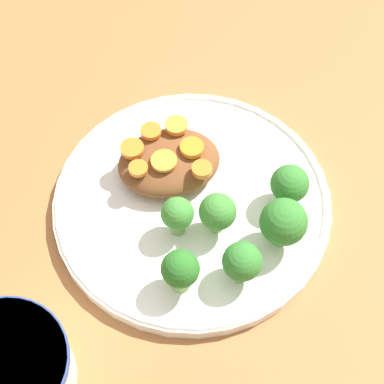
% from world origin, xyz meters
% --- Properties ---
extents(ground_plane, '(4.00, 4.00, 0.00)m').
position_xyz_m(ground_plane, '(0.00, 0.00, 0.00)').
color(ground_plane, '#9E6638').
extents(plate, '(0.29, 0.29, 0.02)m').
position_xyz_m(plate, '(0.00, 0.00, 0.01)').
color(plate, white).
rests_on(plate, ground_plane).
extents(dip_bowl, '(0.12, 0.12, 0.05)m').
position_xyz_m(dip_bowl, '(0.20, 0.14, 0.03)').
color(dip_bowl, white).
rests_on(dip_bowl, ground_plane).
extents(stew_mound, '(0.11, 0.08, 0.03)m').
position_xyz_m(stew_mound, '(0.01, -0.04, 0.03)').
color(stew_mound, brown).
rests_on(stew_mound, plate).
extents(broccoli_floret_0, '(0.04, 0.04, 0.05)m').
position_xyz_m(broccoli_floret_0, '(-0.02, 0.04, 0.05)').
color(broccoli_floret_0, '#7FA85B').
rests_on(broccoli_floret_0, plate).
extents(broccoli_floret_1, '(0.04, 0.04, 0.05)m').
position_xyz_m(broccoli_floret_1, '(-0.09, 0.02, 0.04)').
color(broccoli_floret_1, '#759E51').
rests_on(broccoli_floret_1, plate).
extents(broccoli_floret_2, '(0.05, 0.05, 0.06)m').
position_xyz_m(broccoli_floret_2, '(-0.07, 0.07, 0.05)').
color(broccoli_floret_2, '#759E51').
rests_on(broccoli_floret_2, plate).
extents(broccoli_floret_3, '(0.04, 0.04, 0.05)m').
position_xyz_m(broccoli_floret_3, '(0.03, 0.09, 0.04)').
color(broccoli_floret_3, '#7FA85B').
rests_on(broccoli_floret_3, plate).
extents(broccoli_floret_4, '(0.04, 0.04, 0.05)m').
position_xyz_m(broccoli_floret_4, '(-0.02, 0.09, 0.04)').
color(broccoli_floret_4, '#7FA85B').
rests_on(broccoli_floret_4, plate).
extents(broccoli_floret_5, '(0.03, 0.03, 0.05)m').
position_xyz_m(broccoli_floret_5, '(0.02, 0.03, 0.04)').
color(broccoli_floret_5, '#759E51').
rests_on(broccoli_floret_5, plate).
extents(carrot_slice_0, '(0.02, 0.02, 0.00)m').
position_xyz_m(carrot_slice_0, '(0.05, -0.03, 0.05)').
color(carrot_slice_0, orange).
rests_on(carrot_slice_0, stew_mound).
extents(carrot_slice_1, '(0.02, 0.02, 0.01)m').
position_xyz_m(carrot_slice_1, '(-0.01, -0.04, 0.05)').
color(carrot_slice_1, orange).
rests_on(carrot_slice_1, stew_mound).
extents(carrot_slice_2, '(0.03, 0.03, 0.00)m').
position_xyz_m(carrot_slice_2, '(0.02, -0.03, 0.05)').
color(carrot_slice_2, orange).
rests_on(carrot_slice_2, stew_mound).
extents(carrot_slice_3, '(0.02, 0.02, 0.01)m').
position_xyz_m(carrot_slice_3, '(0.05, -0.05, 0.05)').
color(carrot_slice_3, orange).
rests_on(carrot_slice_3, stew_mound).
extents(carrot_slice_4, '(0.02, 0.02, 0.01)m').
position_xyz_m(carrot_slice_4, '(-0.00, -0.07, 0.05)').
color(carrot_slice_4, orange).
rests_on(carrot_slice_4, stew_mound).
extents(carrot_slice_5, '(0.02, 0.02, 0.01)m').
position_xyz_m(carrot_slice_5, '(0.03, -0.07, 0.05)').
color(carrot_slice_5, orange).
rests_on(carrot_slice_5, stew_mound).
extents(carrot_slice_6, '(0.02, 0.02, 0.01)m').
position_xyz_m(carrot_slice_6, '(-0.01, -0.01, 0.05)').
color(carrot_slice_6, orange).
rests_on(carrot_slice_6, stew_mound).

